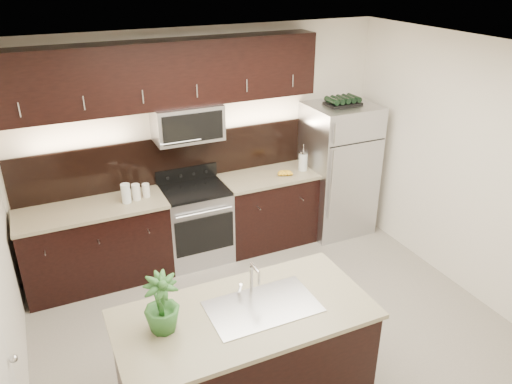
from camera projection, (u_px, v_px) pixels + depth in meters
The scene contains 12 objects.
ground at pixel (278, 336), 4.91m from camera, with size 4.50×4.50×0.00m, color gray.
room_walls at pixel (271, 182), 4.11m from camera, with size 4.52×4.02×2.71m.
counter_run at pixel (180, 227), 5.92m from camera, with size 3.51×0.65×0.94m.
upper_fixtures at pixel (168, 84), 5.34m from camera, with size 3.49×0.40×1.66m.
island at pixel (245, 359), 3.97m from camera, with size 1.96×0.96×0.94m.
sink_faucet at pixel (262, 304), 3.83m from camera, with size 0.84×0.50×0.28m.
refrigerator at pixel (338, 169), 6.52m from camera, with size 0.83×0.75×1.72m, color #B2B2B7.
wine_rack at pixel (343, 101), 6.13m from camera, with size 0.43×0.26×0.10m.
plant at pixel (161, 304), 3.51m from camera, with size 0.25×0.25×0.45m, color #2A5D25.
canisters at pixel (134, 192), 5.47m from camera, with size 0.32×0.15×0.22m.
french_press at pixel (303, 161), 6.24m from camera, with size 0.12×0.12×0.33m.
bananas at pixel (281, 173), 6.13m from camera, with size 0.19×0.15×0.06m, color gold.
Camera 1 is at (-1.80, -3.39, 3.37)m, focal length 35.00 mm.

